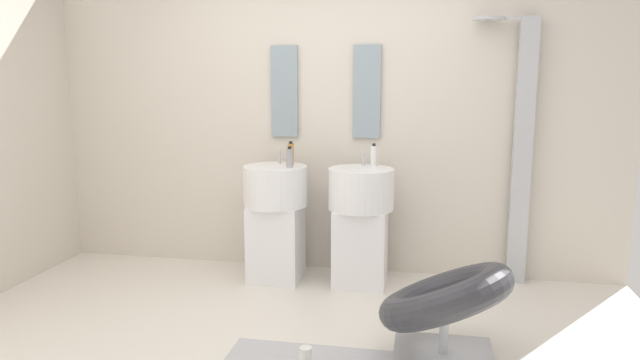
% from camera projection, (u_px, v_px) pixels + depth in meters
% --- Properties ---
extents(ground_plane, '(4.80, 3.60, 0.04)m').
position_uv_depth(ground_plane, '(278.00, 357.00, 3.40)').
color(ground_plane, silver).
extents(rear_partition, '(4.80, 0.10, 2.60)m').
position_uv_depth(rear_partition, '(327.00, 115.00, 4.76)').
color(rear_partition, beige).
rests_on(rear_partition, ground_plane).
extents(pedestal_sink_left, '(0.50, 0.50, 1.02)m').
position_uv_depth(pedestal_sink_left, '(276.00, 217.00, 4.58)').
color(pedestal_sink_left, white).
rests_on(pedestal_sink_left, ground_plane).
extents(pedestal_sink_right, '(0.50, 0.50, 1.02)m').
position_uv_depth(pedestal_sink_right, '(361.00, 221.00, 4.46)').
color(pedestal_sink_right, white).
rests_on(pedestal_sink_right, ground_plane).
extents(vanity_mirror_left, '(0.22, 0.03, 0.74)m').
position_uv_depth(vanity_mirror_left, '(284.00, 92.00, 4.72)').
color(vanity_mirror_left, '#8C9EA8').
extents(vanity_mirror_right, '(0.22, 0.03, 0.74)m').
position_uv_depth(vanity_mirror_right, '(367.00, 92.00, 4.60)').
color(vanity_mirror_right, '#8C9EA8').
extents(shower_column, '(0.49, 0.24, 2.05)m').
position_uv_depth(shower_column, '(521.00, 147.00, 4.40)').
color(shower_column, '#B7BABF').
rests_on(shower_column, ground_plane).
extents(lounge_chair, '(1.05, 1.05, 0.65)m').
position_uv_depth(lounge_chair, '(445.00, 305.00, 3.23)').
color(lounge_chair, '#B7BABF').
rests_on(lounge_chair, ground_plane).
extents(coffee_mug, '(0.07, 0.07, 0.10)m').
position_uv_depth(coffee_mug, '(306.00, 356.00, 3.23)').
color(coffee_mug, white).
rests_on(coffee_mug, area_rug).
extents(soap_bottle_grey, '(0.05, 0.05, 0.16)m').
position_uv_depth(soap_bottle_grey, '(290.00, 158.00, 4.43)').
color(soap_bottle_grey, '#99999E').
rests_on(soap_bottle_grey, pedestal_sink_left).
extents(soap_bottle_white, '(0.05, 0.05, 0.18)m').
position_uv_depth(soap_bottle_white, '(374.00, 156.00, 4.50)').
color(soap_bottle_white, white).
rests_on(soap_bottle_white, pedestal_sink_right).
extents(soap_bottle_amber, '(0.05, 0.05, 0.19)m').
position_uv_depth(soap_bottle_amber, '(291.00, 154.00, 4.57)').
color(soap_bottle_amber, '#C68C38').
rests_on(soap_bottle_amber, pedestal_sink_left).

